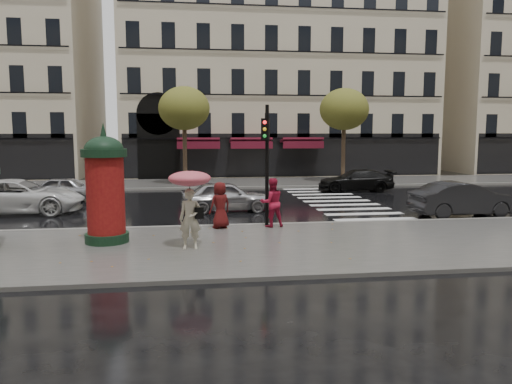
{
  "coord_description": "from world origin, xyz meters",
  "views": [
    {
      "loc": [
        -1.83,
        -15.84,
        3.71
      ],
      "look_at": [
        0.55,
        1.5,
        1.56
      ],
      "focal_mm": 35.0,
      "sensor_mm": 36.0,
      "label": 1
    }
  ],
  "objects": [
    {
      "name": "far_sidewalk",
      "position": [
        0.0,
        19.0,
        0.06
      ],
      "size": [
        90.0,
        6.0,
        0.12
      ],
      "primitive_type": "cube",
      "color": "#474744",
      "rests_on": "ground"
    },
    {
      "name": "car_black",
      "position": [
        8.46,
        13.69,
        0.67
      ],
      "size": [
        4.78,
        2.35,
        1.34
      ],
      "primitive_type": "imported",
      "rotation": [
        0.0,
        0.0,
        -1.68
      ],
      "color": "black",
      "rests_on": "ground"
    },
    {
      "name": "woman_umbrella",
      "position": [
        -1.77,
        -0.74,
        1.75
      ],
      "size": [
        1.29,
        1.29,
        2.47
      ],
      "color": "#BAB299",
      "rests_on": "near_sidewalk"
    },
    {
      "name": "bldg_far_corner",
      "position": [
        6.0,
        30.0,
        11.31
      ],
      "size": [
        26.0,
        14.0,
        22.9
      ],
      "color": "#B7A88C",
      "rests_on": "ground"
    },
    {
      "name": "man_burgundy",
      "position": [
        -0.67,
        2.4,
        0.98
      ],
      "size": [
        1.0,
        0.88,
        1.72
      ],
      "primitive_type": "imported",
      "rotation": [
        0.0,
        0.0,
        3.63
      ],
      "color": "#4A0E0F",
      "rests_on": "near_sidewalk"
    },
    {
      "name": "woman_red",
      "position": [
        1.27,
        2.4,
        1.04
      ],
      "size": [
        0.99,
        0.83,
        1.84
      ],
      "primitive_type": "imported",
      "rotation": [
        0.0,
        0.0,
        3.3
      ],
      "color": "#A51430",
      "rests_on": "near_sidewalk"
    },
    {
      "name": "near_sidewalk",
      "position": [
        0.0,
        -0.5,
        0.06
      ],
      "size": [
        90.0,
        7.0,
        0.12
      ],
      "primitive_type": "cube",
      "color": "#474744",
      "rests_on": "ground"
    },
    {
      "name": "traffic_light",
      "position": [
        1.12,
        2.72,
        2.88
      ],
      "size": [
        0.34,
        0.45,
        4.56
      ],
      "color": "black",
      "rests_on": "near_sidewalk"
    },
    {
      "name": "far_kerb",
      "position": [
        0.0,
        16.0,
        0.07
      ],
      "size": [
        90.0,
        0.25,
        0.14
      ],
      "primitive_type": "cube",
      "color": "slate",
      "rests_on": "ground"
    },
    {
      "name": "tree_far_left",
      "position": [
        -2.0,
        18.0,
        5.17
      ],
      "size": [
        3.4,
        3.4,
        6.64
      ],
      "color": "#38281C",
      "rests_on": "ground"
    },
    {
      "name": "zebra_crossing",
      "position": [
        6.0,
        9.6,
        0.01
      ],
      "size": [
        3.6,
        11.75,
        0.01
      ],
      "primitive_type": "cube",
      "color": "silver",
      "rests_on": "ground"
    },
    {
      "name": "car_darkgrey",
      "position": [
        10.03,
        4.2,
        0.75
      ],
      "size": [
        4.65,
        1.84,
        1.5
      ],
      "primitive_type": "imported",
      "rotation": [
        0.0,
        0.0,
        1.63
      ],
      "color": "black",
      "rests_on": "ground"
    },
    {
      "name": "ground",
      "position": [
        0.0,
        0.0,
        0.0
      ],
      "size": [
        160.0,
        160.0,
        0.0
      ],
      "primitive_type": "plane",
      "color": "black",
      "rests_on": "ground"
    },
    {
      "name": "car_silver",
      "position": [
        -0.09,
        6.94,
        0.71
      ],
      "size": [
        4.23,
        1.81,
        1.42
      ],
      "primitive_type": "imported",
      "rotation": [
        0.0,
        0.0,
        1.6
      ],
      "color": "#A8A7AC",
      "rests_on": "ground"
    },
    {
      "name": "car_far_silver",
      "position": [
        -8.77,
        11.57,
        0.65
      ],
      "size": [
        3.92,
        1.81,
        1.3
      ],
      "primitive_type": "imported",
      "rotation": [
        0.0,
        0.0,
        -1.64
      ],
      "color": "#99999D",
      "rests_on": "ground"
    },
    {
      "name": "morris_column",
      "position": [
        -4.46,
        0.56,
        1.97
      ],
      "size": [
        1.44,
        1.44,
        3.86
      ],
      "color": "black",
      "rests_on": "near_sidewalk"
    },
    {
      "name": "car_white",
      "position": [
        -9.37,
        7.58,
        0.78
      ],
      "size": [
        5.7,
        2.75,
        1.56
      ],
      "primitive_type": "imported",
      "rotation": [
        0.0,
        0.0,
        1.6
      ],
      "color": "silver",
      "rests_on": "ground"
    },
    {
      "name": "tree_far_right",
      "position": [
        9.0,
        18.0,
        5.17
      ],
      "size": [
        3.4,
        3.4,
        6.64
      ],
      "color": "#38281C",
      "rests_on": "ground"
    },
    {
      "name": "near_kerb",
      "position": [
        0.0,
        3.0,
        0.07
      ],
      "size": [
        90.0,
        0.25,
        0.14
      ],
      "primitive_type": "cube",
      "color": "slate",
      "rests_on": "ground"
    }
  ]
}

